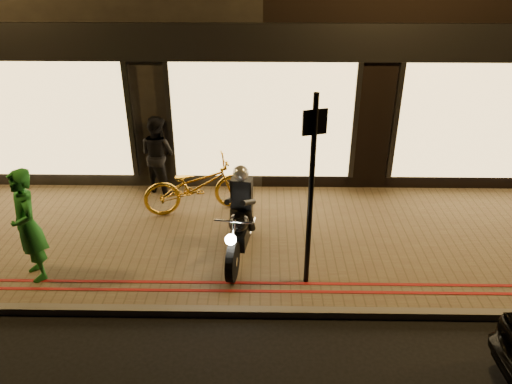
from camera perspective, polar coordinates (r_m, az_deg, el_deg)
ground at (r=7.43m, az=0.47°, el=-14.17°), size 90.00×90.00×0.00m
sidewalk at (r=9.00m, az=0.59°, el=-5.44°), size 50.00×4.00×0.12m
kerb_stone at (r=7.43m, az=0.47°, el=-13.57°), size 50.00×0.14×0.12m
red_kerb_lines at (r=7.78m, az=0.51°, el=-10.81°), size 50.00×0.26×0.01m
motorcycle at (r=8.18m, az=-1.81°, el=-3.53°), size 0.64×1.94×1.59m
sign_post at (r=7.07m, az=6.34°, el=0.84°), size 0.34×0.14×3.00m
bicycle_gold at (r=9.61m, az=-6.74°, el=0.73°), size 2.17×1.25×1.08m
person_green at (r=8.28m, az=-24.66°, el=-3.52°), size 0.76×0.79×1.82m
person_dark at (r=10.41m, az=-11.14°, el=4.23°), size 1.01×0.96×1.64m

